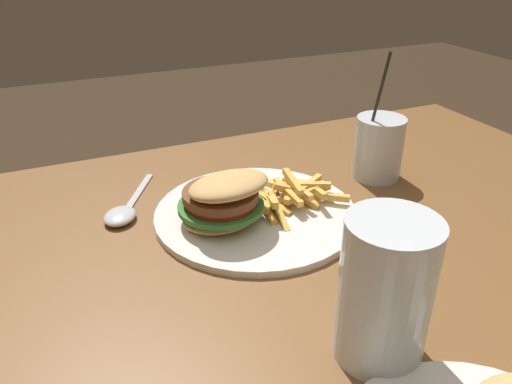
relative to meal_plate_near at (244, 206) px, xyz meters
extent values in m
cube|color=brown|center=(0.03, 0.20, -0.04)|extent=(1.31, 1.02, 0.03)
cylinder|color=brown|center=(-0.56, -0.24, -0.42)|extent=(0.07, 0.07, 0.72)
cylinder|color=white|center=(-0.02, -0.01, -0.02)|extent=(0.29, 0.29, 0.01)
ellipsoid|color=tan|center=(0.03, 0.00, 0.00)|extent=(0.13, 0.12, 0.02)
cylinder|color=#38752D|center=(0.03, 0.00, 0.01)|extent=(0.15, 0.15, 0.01)
cylinder|color=red|center=(0.03, 0.00, 0.02)|extent=(0.12, 0.12, 0.01)
cylinder|color=brown|center=(0.03, 0.00, 0.03)|extent=(0.13, 0.13, 0.01)
ellipsoid|color=tan|center=(0.03, 0.02, 0.05)|extent=(0.13, 0.12, 0.04)
cube|color=gold|center=(-0.04, 0.02, -0.01)|extent=(0.02, 0.08, 0.03)
cube|color=gold|center=(-0.08, 0.00, 0.00)|extent=(0.08, 0.01, 0.02)
cube|color=gold|center=(-0.10, 0.00, 0.00)|extent=(0.06, 0.01, 0.02)
cube|color=gold|center=(-0.05, 0.00, -0.01)|extent=(0.04, 0.06, 0.02)
cube|color=gold|center=(-0.10, 0.00, 0.00)|extent=(0.08, 0.04, 0.02)
cube|color=gold|center=(-0.04, 0.00, 0.00)|extent=(0.05, 0.06, 0.01)
cube|color=gold|center=(-0.03, -0.02, -0.01)|extent=(0.07, 0.01, 0.03)
cube|color=gold|center=(-0.07, -0.04, 0.00)|extent=(0.05, 0.08, 0.02)
cube|color=gold|center=(-0.03, 0.00, -0.01)|extent=(0.02, 0.08, 0.02)
cube|color=gold|center=(-0.13, -0.04, -0.01)|extent=(0.02, 0.08, 0.03)
cube|color=gold|center=(-0.11, 0.00, 0.00)|extent=(0.02, 0.08, 0.02)
cube|color=gold|center=(-0.08, -0.01, 0.00)|extent=(0.04, 0.06, 0.02)
cube|color=gold|center=(-0.08, 0.00, 0.01)|extent=(0.02, 0.06, 0.01)
cube|color=gold|center=(-0.08, -0.01, 0.02)|extent=(0.01, 0.06, 0.02)
cube|color=gold|center=(-0.04, 0.00, 0.00)|extent=(0.03, 0.09, 0.03)
cube|color=gold|center=(-0.12, 0.01, 0.00)|extent=(0.07, 0.06, 0.01)
cube|color=gold|center=(-0.08, 0.00, 0.01)|extent=(0.06, 0.03, 0.03)
cube|color=gold|center=(-0.10, -0.01, 0.01)|extent=(0.08, 0.05, 0.01)
cube|color=gold|center=(-0.07, 0.00, 0.01)|extent=(0.01, 0.07, 0.02)
cube|color=gold|center=(-0.09, 0.00, 0.00)|extent=(0.04, 0.06, 0.03)
cylinder|color=silver|center=(-0.02, 0.28, 0.05)|extent=(0.09, 0.09, 0.15)
cylinder|color=gold|center=(-0.02, 0.28, 0.04)|extent=(0.08, 0.08, 0.13)
cylinder|color=silver|center=(-0.26, -0.05, 0.03)|extent=(0.08, 0.08, 0.10)
cylinder|color=yellow|center=(-0.26, -0.05, 0.02)|extent=(0.07, 0.07, 0.09)
cylinder|color=black|center=(-0.24, -0.04, 0.08)|extent=(0.01, 0.04, 0.21)
ellipsoid|color=silver|center=(0.16, -0.07, -0.02)|extent=(0.07, 0.07, 0.02)
cube|color=silver|center=(0.12, -0.15, -0.02)|extent=(0.07, 0.11, 0.00)
camera|label=1|loc=(0.23, 0.56, 0.34)|focal=35.00mm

